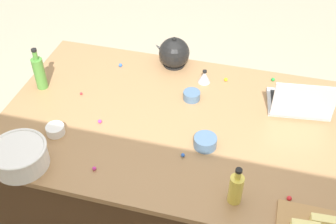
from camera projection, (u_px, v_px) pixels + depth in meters
ground_plane at (168, 221)px, 2.71m from camera, size 12.00×12.00×0.00m
island_counter at (168, 177)px, 2.41m from camera, size 1.69×1.10×0.90m
laptop at (299, 103)px, 2.14m from camera, size 0.34×0.27×0.22m
mixing_bowl_large at (20, 156)px, 1.84m from camera, size 0.25×0.25×0.11m
bottle_olive at (39, 72)px, 2.24m from camera, size 0.06×0.06×0.25m
bottle_oil at (236, 188)px, 1.69m from camera, size 0.06×0.06×0.19m
kettle at (174, 53)px, 2.42m from camera, size 0.21×0.18×0.20m
butter_stick_left at (325, 221)px, 1.62m from camera, size 0.11×0.04×0.04m
ramekin_small at (192, 95)px, 2.22m from camera, size 0.09×0.09×0.05m
ramekin_medium at (205, 142)px, 1.95m from camera, size 0.11×0.11×0.05m
ramekin_wide at (55, 130)px, 2.02m from camera, size 0.09×0.09×0.04m
kitchen_timer at (204, 77)px, 2.32m from camera, size 0.07×0.07×0.08m
candy_0 at (81, 94)px, 2.25m from camera, size 0.01×0.01×0.01m
candy_1 at (120, 65)px, 2.45m from camera, size 0.02×0.02×0.02m
candy_2 at (94, 168)px, 1.85m from camera, size 0.02×0.02×0.02m
candy_3 at (273, 79)px, 2.34m from camera, size 0.02×0.02×0.02m
candy_4 at (226, 79)px, 2.34m from camera, size 0.02×0.02×0.02m
candy_5 at (100, 121)px, 2.08m from camera, size 0.02×0.02×0.02m
candy_6 at (183, 155)px, 1.91m from camera, size 0.02×0.02×0.02m
candy_7 at (289, 198)px, 1.73m from camera, size 0.02×0.02×0.02m
candy_8 at (193, 98)px, 2.22m from camera, size 0.02×0.02×0.02m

